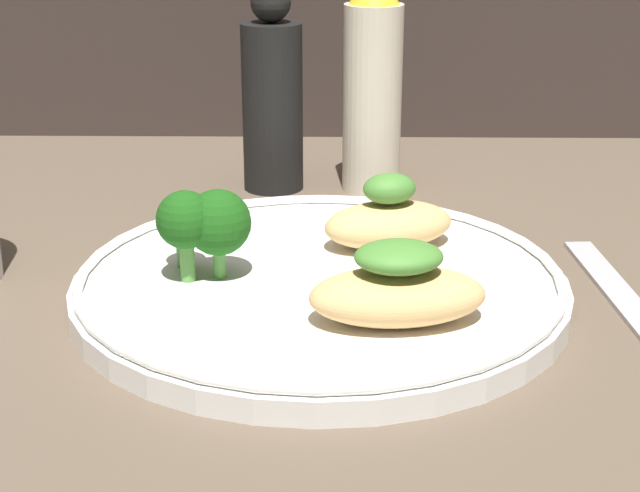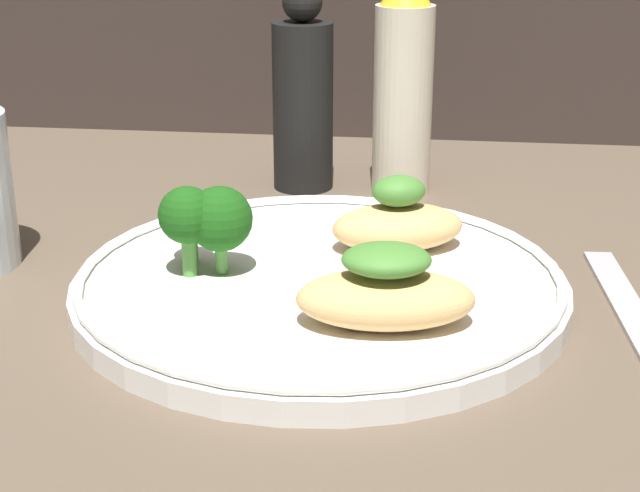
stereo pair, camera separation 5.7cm
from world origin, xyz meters
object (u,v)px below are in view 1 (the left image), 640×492
object	(u,v)px
plate	(320,284)
broccoli_bunch	(202,222)
pepper_grinder	(272,98)
sauce_bottle	(373,84)

from	to	relation	value
plate	broccoli_bunch	world-z (taller)	broccoli_bunch
broccoli_bunch	pepper_grinder	xyz separation A→B (cm)	(2.81, 21.93, 2.51)
pepper_grinder	plate	bearing A→B (deg)	-79.57
plate	pepper_grinder	size ratio (longest dim) A/B	1.80
plate	broccoli_bunch	size ratio (longest dim) A/B	5.30
broccoli_bunch	pepper_grinder	bearing A→B (deg)	82.69
pepper_grinder	sauce_bottle	bearing A→B (deg)	0.00
sauce_bottle	pepper_grinder	world-z (taller)	sauce_bottle
broccoli_bunch	pepper_grinder	distance (cm)	22.25
plate	pepper_grinder	world-z (taller)	pepper_grinder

